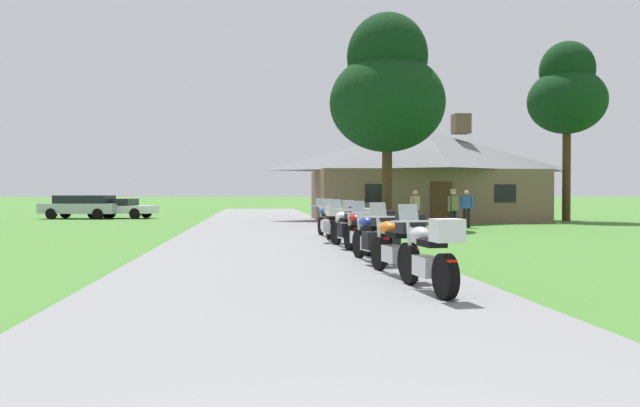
% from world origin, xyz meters
% --- Properties ---
extents(ground_plane, '(500.00, 500.00, 0.00)m').
position_xyz_m(ground_plane, '(0.00, 20.00, 0.00)').
color(ground_plane, '#42752D').
extents(asphalt_driveway, '(6.40, 80.00, 0.06)m').
position_xyz_m(asphalt_driveway, '(0.00, 18.00, 0.03)').
color(asphalt_driveway, slate).
rests_on(asphalt_driveway, ground).
extents(motorcycle_silver_nearest_to_camera, '(0.70, 2.08, 1.30)m').
position_xyz_m(motorcycle_silver_nearest_to_camera, '(2.02, 7.25, 0.62)').
color(motorcycle_silver_nearest_to_camera, black).
rests_on(motorcycle_silver_nearest_to_camera, asphalt_driveway).
extents(motorcycle_orange_second_in_row, '(0.78, 2.08, 1.30)m').
position_xyz_m(motorcycle_orange_second_in_row, '(1.95, 9.16, 0.62)').
color(motorcycle_orange_second_in_row, black).
rests_on(motorcycle_orange_second_in_row, asphalt_driveway).
extents(motorcycle_blue_third_in_row, '(0.94, 2.07, 1.30)m').
position_xyz_m(motorcycle_blue_third_in_row, '(1.98, 11.36, 0.61)').
color(motorcycle_blue_third_in_row, black).
rests_on(motorcycle_blue_third_in_row, asphalt_driveway).
extents(motorcycle_red_fourth_in_row, '(0.77, 2.08, 1.30)m').
position_xyz_m(motorcycle_red_fourth_in_row, '(2.02, 13.39, 0.62)').
color(motorcycle_red_fourth_in_row, black).
rests_on(motorcycle_red_fourth_in_row, asphalt_driveway).
extents(motorcycle_white_fifth_in_row, '(0.95, 2.07, 1.30)m').
position_xyz_m(motorcycle_white_fifth_in_row, '(1.96, 15.00, 0.61)').
color(motorcycle_white_fifth_in_row, black).
rests_on(motorcycle_white_fifth_in_row, asphalt_driveway).
extents(motorcycle_yellow_sixth_in_row, '(0.72, 2.08, 1.30)m').
position_xyz_m(motorcycle_yellow_sixth_in_row, '(1.81, 17.08, 0.61)').
color(motorcycle_yellow_sixth_in_row, black).
rests_on(motorcycle_yellow_sixth_in_row, asphalt_driveway).
extents(motorcycle_blue_farthest_in_row, '(0.73, 2.08, 1.30)m').
position_xyz_m(motorcycle_blue_farthest_in_row, '(1.90, 19.25, 0.62)').
color(motorcycle_blue_farthest_in_row, black).
rests_on(motorcycle_blue_farthest_in_row, asphalt_driveway).
extents(stone_lodge, '(12.57, 7.06, 5.94)m').
position_xyz_m(stone_lodge, '(8.81, 32.16, 2.60)').
color(stone_lodge, brown).
rests_on(stone_lodge, ground).
extents(bystander_blue_shirt_near_lodge, '(0.51, 0.35, 1.67)m').
position_xyz_m(bystander_blue_shirt_near_lodge, '(8.79, 25.06, 0.93)').
color(bystander_blue_shirt_near_lodge, black).
rests_on(bystander_blue_shirt_near_lodge, ground).
extents(bystander_olive_shirt_beside_signpost, '(0.48, 0.38, 1.69)m').
position_xyz_m(bystander_olive_shirt_beside_signpost, '(7.07, 21.66, 0.95)').
color(bystander_olive_shirt_beside_signpost, black).
rests_on(bystander_olive_shirt_beside_signpost, ground).
extents(bystander_tan_shirt_by_tree, '(0.47, 0.38, 1.67)m').
position_xyz_m(bystander_tan_shirt_by_tree, '(5.99, 23.25, 0.93)').
color(bystander_tan_shirt_by_tree, navy).
rests_on(bystander_tan_shirt_by_tree, ground).
extents(tree_by_lodge_front, '(5.04, 5.04, 9.38)m').
position_xyz_m(tree_by_lodge_front, '(5.25, 25.20, 6.06)').
color(tree_by_lodge_front, '#422D19').
rests_on(tree_by_lodge_front, ground).
extents(tree_right_of_lodge, '(4.21, 4.21, 9.83)m').
position_xyz_m(tree_right_of_lodge, '(16.51, 30.97, 7.03)').
color(tree_right_of_lodge, '#422D19').
rests_on(tree_right_of_lodge, ground).
extents(parked_silver_suv_far_left, '(4.87, 2.69, 1.40)m').
position_xyz_m(parked_silver_suv_far_left, '(-10.78, 37.06, 0.78)').
color(parked_silver_suv_far_left, '#ADAFB7').
rests_on(parked_silver_suv_far_left, ground).
extents(parked_white_sedan_far_left, '(4.51, 2.75, 1.20)m').
position_xyz_m(parked_white_sedan_far_left, '(-8.64, 37.32, 0.64)').
color(parked_white_sedan_far_left, silver).
rests_on(parked_white_sedan_far_left, ground).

